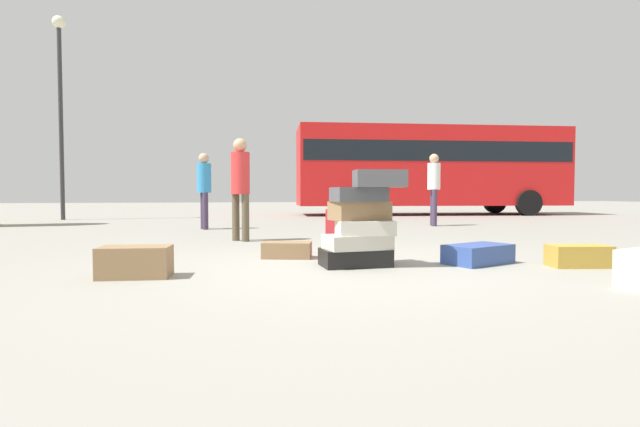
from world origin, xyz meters
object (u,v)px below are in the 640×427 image
at_px(suitcase_brown_foreground_near, 287,250).
at_px(person_bearded_onlooker, 434,183).
at_px(person_passerby_in_red, 240,180).
at_px(suitcase_navy_right_side, 478,254).
at_px(person_tourist_with_camera, 204,184).
at_px(lamp_post, 60,87).
at_px(suitcase_tower, 361,224).
at_px(parked_bus, 430,165).
at_px(suitcase_tan_white_trunk, 579,256).
at_px(suitcase_brown_foreground_far, 135,262).
at_px(suitcase_maroon_behind_tower, 341,232).

height_order(suitcase_brown_foreground_near, person_bearded_onlooker, person_bearded_onlooker).
distance_m(person_bearded_onlooker, person_passerby_in_red, 5.38).
relative_size(suitcase_navy_right_side, person_tourist_with_camera, 0.45).
bearing_deg(lamp_post, suitcase_tower, -60.06).
relative_size(suitcase_brown_foreground_near, person_bearded_onlooker, 0.33).
relative_size(suitcase_tower, parked_bus, 0.10).
distance_m(suitcase_tower, parked_bus, 13.12).
relative_size(suitcase_navy_right_side, parked_bus, 0.07).
bearing_deg(suitcase_tan_white_trunk, suitcase_brown_foreground_near, 165.56).
bearing_deg(suitcase_tan_white_trunk, suitcase_navy_right_side, 165.21).
distance_m(suitcase_navy_right_side, lamp_post, 13.32).
height_order(suitcase_tower, person_bearded_onlooker, person_bearded_onlooker).
distance_m(suitcase_brown_foreground_far, person_bearded_onlooker, 8.24).
relative_size(suitcase_brown_foreground_far, parked_bus, 0.06).
bearing_deg(person_bearded_onlooker, person_passerby_in_red, -43.99).
bearing_deg(suitcase_tan_white_trunk, person_tourist_with_camera, 132.63).
height_order(suitcase_tan_white_trunk, parked_bus, parked_bus).
xyz_separation_m(suitcase_maroon_behind_tower, suitcase_brown_foreground_near, (-0.70, -0.18, -0.19)).
distance_m(suitcase_tan_white_trunk, suitcase_maroon_behind_tower, 2.63).
height_order(suitcase_brown_foreground_far, person_passerby_in_red, person_passerby_in_red).
relative_size(person_tourist_with_camera, parked_bus, 0.16).
height_order(suitcase_navy_right_side, suitcase_brown_foreground_near, suitcase_navy_right_side).
bearing_deg(suitcase_brown_foreground_far, lamp_post, 115.27).
height_order(suitcase_brown_foreground_near, person_tourist_with_camera, person_tourist_with_camera).
xyz_separation_m(suitcase_navy_right_side, person_bearded_onlooker, (2.22, 5.76, 0.92)).
xyz_separation_m(person_bearded_onlooker, parked_bus, (2.61, 5.84, 0.81)).
relative_size(suitcase_navy_right_side, suitcase_brown_foreground_near, 1.29).
height_order(suitcase_tan_white_trunk, lamp_post, lamp_post).
distance_m(parked_bus, lamp_post, 12.34).
xyz_separation_m(suitcase_tan_white_trunk, suitcase_brown_foreground_far, (-4.38, 0.28, 0.03)).
relative_size(suitcase_tower, suitcase_tan_white_trunk, 1.67).
bearing_deg(suitcase_maroon_behind_tower, suitcase_brown_foreground_far, -167.00).
bearing_deg(person_tourist_with_camera, lamp_post, -151.58).
xyz_separation_m(person_bearded_onlooker, lamp_post, (-9.51, 4.73, 2.86)).
distance_m(person_bearded_onlooker, parked_bus, 6.45).
height_order(suitcase_navy_right_side, lamp_post, lamp_post).
distance_m(suitcase_maroon_behind_tower, lamp_post, 11.75).
xyz_separation_m(suitcase_brown_foreground_far, person_tourist_with_camera, (0.40, 5.91, 0.83)).
relative_size(suitcase_tower, person_passerby_in_red, 0.61).
bearing_deg(person_bearded_onlooker, suitcase_tan_white_trunk, 3.41).
bearing_deg(suitcase_brown_foreground_near, parked_bus, 73.45).
relative_size(suitcase_tan_white_trunk, person_passerby_in_red, 0.36).
xyz_separation_m(suitcase_brown_foreground_far, lamp_post, (-3.81, 10.62, 3.74)).
relative_size(suitcase_tan_white_trunk, parked_bus, 0.06).
bearing_deg(suitcase_tower, suitcase_tan_white_trunk, -12.92).
bearing_deg(person_passerby_in_red, suitcase_brown_foreground_far, -60.45).
height_order(person_passerby_in_red, parked_bus, parked_bus).
bearing_deg(person_passerby_in_red, suitcase_navy_right_side, -3.26).
relative_size(suitcase_tower, suitcase_navy_right_side, 1.37).
bearing_deg(person_passerby_in_red, parked_bus, 97.98).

